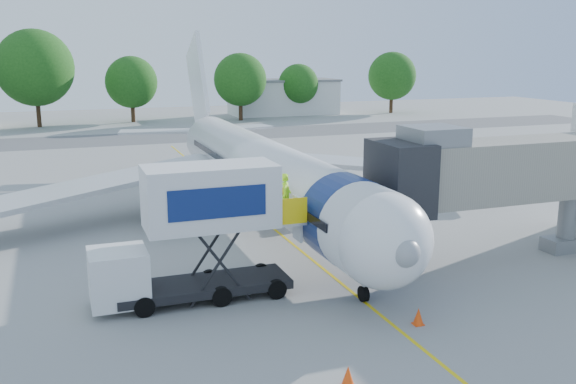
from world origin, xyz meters
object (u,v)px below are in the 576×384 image
object	(u,v)px
aircraft	(261,170)
jet_bridge	(496,172)
catering_hiloader	(195,234)
ground_tug	(432,384)

from	to	relation	value
aircraft	jet_bridge	size ratio (longest dim) A/B	2.71
aircraft	catering_hiloader	distance (m)	12.77
aircraft	jet_bridge	world-z (taller)	aircraft
aircraft	ground_tug	xyz separation A→B (m)	(-1.71, -21.31, -2.23)
catering_hiloader	ground_tug	distance (m)	11.34
aircraft	ground_tug	distance (m)	21.49
jet_bridge	ground_tug	size ratio (longest dim) A/B	3.66
jet_bridge	catering_hiloader	size ratio (longest dim) A/B	1.64
jet_bridge	ground_tug	bearing A→B (deg)	-133.61
catering_hiloader	ground_tug	bearing A→B (deg)	-65.94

